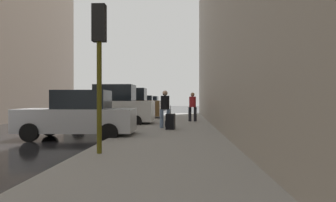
{
  "coord_description": "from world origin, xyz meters",
  "views": [
    {
      "loc": [
        6.54,
        -10.89,
        1.46
      ],
      "look_at": [
        5.75,
        5.64,
        1.37
      ],
      "focal_mm": 35.0,
      "sensor_mm": 36.0,
      "label": 1
    }
  ],
  "objects": [
    {
      "name": "sidewalk",
      "position": [
        6.0,
        0.0,
        0.07
      ],
      "size": [
        4.0,
        40.0,
        0.15
      ],
      "primitive_type": "cube",
      "color": "gray",
      "rests_on": "ground_plane"
    },
    {
      "name": "fire_hydrant",
      "position": [
        4.45,
        7.75,
        0.5
      ],
      "size": [
        0.42,
        0.22,
        0.7
      ],
      "color": "red",
      "rests_on": "sidewalk"
    },
    {
      "name": "parked_white_van",
      "position": [
        2.65,
        6.76,
        1.03
      ],
      "size": [
        4.64,
        2.13,
        2.25
      ],
      "color": "silver",
      "rests_on": "ground_plane"
    },
    {
      "name": "parked_blue_sedan",
      "position": [
        2.65,
        18.15,
        0.85
      ],
      "size": [
        4.26,
        2.17,
        1.79
      ],
      "color": "navy",
      "rests_on": "ground_plane"
    },
    {
      "name": "parked_bronze_suv",
      "position": [
        2.65,
        12.23,
        1.03
      ],
      "size": [
        4.62,
        2.1,
        2.25
      ],
      "color": "brown",
      "rests_on": "ground_plane"
    },
    {
      "name": "pedestrian_in_red_jacket",
      "position": [
        7.07,
        8.57,
        1.1
      ],
      "size": [
        0.52,
        0.46,
        1.71
      ],
      "color": "black",
      "rests_on": "sidewalk"
    },
    {
      "name": "pedestrian_in_jeans",
      "position": [
        5.69,
        4.12,
        1.1
      ],
      "size": [
        0.53,
        0.47,
        1.71
      ],
      "color": "#728CB2",
      "rests_on": "sidewalk"
    },
    {
      "name": "traffic_light",
      "position": [
        4.5,
        -3.07,
        2.76
      ],
      "size": [
        0.32,
        0.32,
        3.6
      ],
      "color": "#514C0F",
      "rests_on": "sidewalk"
    },
    {
      "name": "duffel_bag",
      "position": [
        5.8,
        4.98,
        0.29
      ],
      "size": [
        0.32,
        0.44,
        0.28
      ],
      "color": "black",
      "rests_on": "sidewalk"
    },
    {
      "name": "parked_silver_sedan",
      "position": [
        2.65,
        1.02,
        0.85
      ],
      "size": [
        4.25,
        2.15,
        1.79
      ],
      "color": "#B7BABF",
      "rests_on": "ground_plane"
    },
    {
      "name": "parked_gray_coupe",
      "position": [
        2.65,
        24.24,
        0.85
      ],
      "size": [
        4.26,
        2.18,
        1.79
      ],
      "color": "slate",
      "rests_on": "ground_plane"
    },
    {
      "name": "rolling_suitcase",
      "position": [
        5.97,
        3.35,
        0.49
      ],
      "size": [
        0.42,
        0.59,
        1.04
      ],
      "color": "black",
      "rests_on": "sidewalk"
    }
  ]
}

